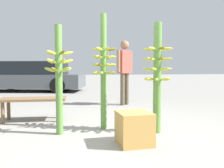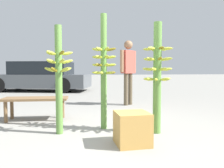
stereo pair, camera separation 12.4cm
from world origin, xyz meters
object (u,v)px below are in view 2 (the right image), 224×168
object	(u,v)px
banana_stalk_center	(104,69)
vendor_person	(128,66)
banana_stalk_right	(157,75)
parked_car	(40,77)
banana_stalk_left	(59,76)
market_bench	(35,101)
produce_crate	(132,128)

from	to	relation	value
banana_stalk_center	vendor_person	distance (m)	2.34
banana_stalk_right	parked_car	world-z (taller)	banana_stalk_right
banana_stalk_left	market_bench	distance (m)	1.15
banana_stalk_right	produce_crate	distance (m)	0.89
banana_stalk_left	market_bench	world-z (taller)	banana_stalk_left
banana_stalk_center	market_bench	bearing A→B (deg)	144.00
vendor_person	parked_car	bearing A→B (deg)	87.56
banana_stalk_center	banana_stalk_left	bearing A→B (deg)	-167.86
banana_stalk_center	market_bench	size ratio (longest dim) A/B	1.50
banana_stalk_left	produce_crate	world-z (taller)	banana_stalk_left
vendor_person	produce_crate	xyz separation A→B (m)	(-0.77, -2.90, -0.80)
produce_crate	banana_stalk_left	bearing A→B (deg)	143.75
vendor_person	parked_car	xyz separation A→B (m)	(-2.67, 4.43, -0.39)
banana_stalk_left	market_bench	bearing A→B (deg)	115.21
parked_car	banana_stalk_right	bearing A→B (deg)	-144.40
banana_stalk_right	market_bench	world-z (taller)	banana_stalk_right
market_bench	parked_car	xyz separation A→B (m)	(-0.58, 5.74, 0.26)
produce_crate	banana_stalk_center	bearing A→B (deg)	105.06
banana_stalk_right	produce_crate	xyz separation A→B (m)	(-0.48, -0.40, -0.63)
banana_stalk_right	produce_crate	size ratio (longest dim) A/B	4.00
banana_stalk_left	banana_stalk_center	xyz separation A→B (m)	(0.66, 0.14, 0.10)
market_bench	produce_crate	distance (m)	2.06
banana_stalk_left	banana_stalk_right	world-z (taller)	banana_stalk_right
produce_crate	vendor_person	bearing A→B (deg)	75.08
market_bench	banana_stalk_center	bearing A→B (deg)	-30.47
banana_stalk_center	market_bench	distance (m)	1.48
banana_stalk_left	banana_stalk_right	bearing A→B (deg)	-10.14
banana_stalk_center	market_bench	world-z (taller)	banana_stalk_center
produce_crate	market_bench	bearing A→B (deg)	129.72
banana_stalk_left	market_bench	size ratio (longest dim) A/B	1.31
parked_car	banana_stalk_left	bearing A→B (deg)	-154.63
market_bench	parked_car	world-z (taller)	parked_car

